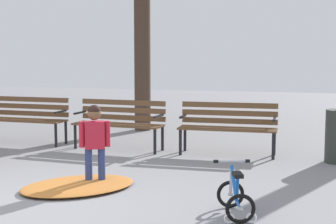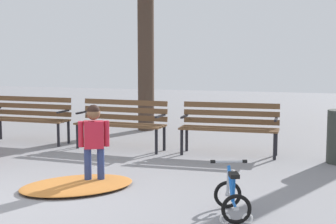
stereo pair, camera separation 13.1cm
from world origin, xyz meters
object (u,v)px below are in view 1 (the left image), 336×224
child_standing (95,138)px  kids_bicycle (235,196)px  park_bench_far_left (27,116)px  park_bench_left (120,120)px  park_bench_right (228,124)px

child_standing → kids_bicycle: size_ratio=1.62×
park_bench_far_left → park_bench_left: same height
park_bench_left → child_standing: (0.63, -2.38, 0.09)m
park_bench_right → park_bench_left: bearing=-178.0°
park_bench_left → child_standing: size_ratio=1.59×
park_bench_far_left → park_bench_right: (3.79, -0.01, 0.00)m
park_bench_left → park_bench_right: 1.89m
park_bench_far_left → kids_bicycle: 5.46m
park_bench_right → child_standing: (-1.26, -2.45, 0.09)m
child_standing → park_bench_right: bearing=62.7°
child_standing → kids_bicycle: child_standing is taller
park_bench_far_left → child_standing: bearing=-44.2°
park_bench_left → park_bench_right: size_ratio=1.00×
park_bench_left → child_standing: 2.46m
park_bench_far_left → child_standing: 3.53m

